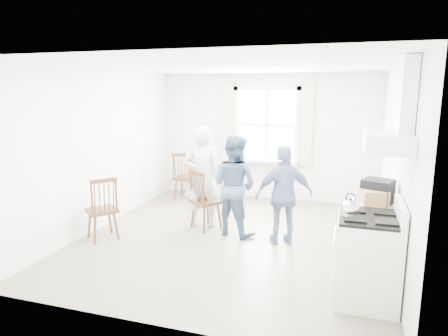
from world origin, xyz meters
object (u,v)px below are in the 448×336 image
(person_left, at_px, (202,177))
(person_right, at_px, (284,195))
(person_mid, at_px, (234,185))
(gas_stove, at_px, (367,258))
(low_cabinet, at_px, (371,239))
(stereo_stack, at_px, (378,192))
(windsor_chair_b, at_px, (200,193))
(windsor_chair_a, at_px, (183,171))
(windsor_chair_c, at_px, (103,202))

(person_left, height_order, person_right, person_left)
(person_left, height_order, person_mid, person_left)
(gas_stove, bearing_deg, low_cabinet, 84.32)
(stereo_stack, height_order, person_right, person_right)
(person_right, bearing_deg, gas_stove, 106.32)
(windsor_chair_b, relative_size, person_mid, 0.64)
(stereo_stack, height_order, person_mid, person_mid)
(low_cabinet, bearing_deg, person_left, 158.91)
(windsor_chair_a, xyz_separation_m, person_right, (2.34, -1.69, 0.11))
(person_mid, bearing_deg, windsor_chair_b, 17.50)
(person_left, bearing_deg, windsor_chair_c, 19.47)
(windsor_chair_a, bearing_deg, low_cabinet, -33.69)
(windsor_chair_a, bearing_deg, person_right, -35.81)
(person_mid, bearing_deg, person_left, 2.36)
(windsor_chair_c, relative_size, person_mid, 0.63)
(windsor_chair_c, bearing_deg, person_mid, 26.52)
(stereo_stack, relative_size, windsor_chair_a, 0.41)
(low_cabinet, bearing_deg, windsor_chair_a, 146.31)
(windsor_chair_a, bearing_deg, windsor_chair_b, -57.78)
(person_mid, relative_size, person_right, 1.07)
(windsor_chair_c, bearing_deg, person_right, 15.71)
(stereo_stack, xyz_separation_m, person_left, (-2.66, 0.99, -0.21))
(gas_stove, distance_m, low_cabinet, 0.70)
(person_left, bearing_deg, person_mid, 140.42)
(gas_stove, distance_m, stereo_stack, 0.92)
(windsor_chair_b, relative_size, person_left, 0.60)
(gas_stove, xyz_separation_m, low_cabinet, (0.07, 0.70, -0.03))
(windsor_chair_b, bearing_deg, windsor_chair_a, 122.22)
(windsor_chair_a, bearing_deg, person_mid, -45.07)
(windsor_chair_b, bearing_deg, stereo_stack, -17.50)
(windsor_chair_a, distance_m, person_left, 1.65)
(person_left, bearing_deg, low_cabinet, 135.99)
(windsor_chair_a, relative_size, person_mid, 0.65)
(low_cabinet, relative_size, windsor_chair_c, 0.91)
(windsor_chair_c, bearing_deg, gas_stove, -9.73)
(stereo_stack, distance_m, windsor_chair_b, 2.78)
(person_right, bearing_deg, low_cabinet, 127.62)
(low_cabinet, relative_size, windsor_chair_b, 0.89)
(person_right, bearing_deg, person_mid, -34.19)
(windsor_chair_c, bearing_deg, stereo_stack, 1.19)
(windsor_chair_b, bearing_deg, gas_stove, -31.55)
(gas_stove, height_order, stereo_stack, stereo_stack)
(windsor_chair_b, distance_m, person_right, 1.40)
(windsor_chair_b, relative_size, windsor_chair_c, 1.01)
(gas_stove, bearing_deg, stereo_stack, 81.81)
(windsor_chair_a, height_order, windsor_chair_c, windsor_chair_a)
(windsor_chair_b, bearing_deg, person_mid, -1.52)
(windsor_chair_a, relative_size, windsor_chair_b, 1.02)
(windsor_chair_a, distance_m, windsor_chair_b, 1.79)
(low_cabinet, height_order, person_left, person_left)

